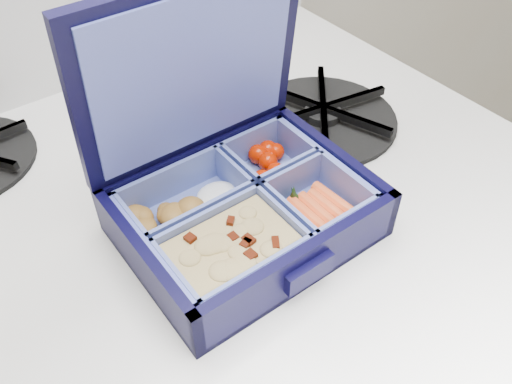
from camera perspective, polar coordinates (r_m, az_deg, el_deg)
bento_box at (r=0.50m, az=-1.09°, el=-2.12°), size 0.22×0.17×0.05m
burner_grate at (r=0.65m, az=7.04°, el=8.34°), size 0.20×0.20×0.03m
fork at (r=0.61m, az=-2.95°, el=4.82°), size 0.17×0.12×0.01m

